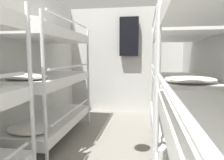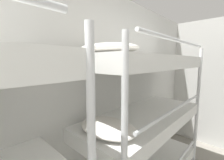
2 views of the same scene
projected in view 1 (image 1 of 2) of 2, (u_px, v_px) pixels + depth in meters
name	position (u px, v px, depth m)	size (l,w,h in m)	color
wall_back	(125.00, 61.00, 4.90)	(2.83, 0.06, 2.52)	silver
bunk_stack_left_far	(49.00, 79.00, 3.14)	(0.75, 1.81, 1.92)	silver
bunk_stack_right_far	(179.00, 82.00, 2.81)	(0.75, 1.81, 1.92)	silver
hanging_coat	(129.00, 37.00, 4.67)	(0.44, 0.12, 0.90)	black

